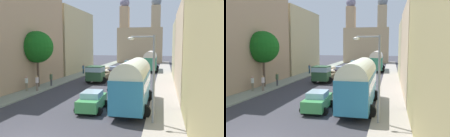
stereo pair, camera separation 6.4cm
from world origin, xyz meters
TOP-DOWN VIEW (x-y plane):
  - ground_plane at (0.00, 27.00)m, footprint 154.00×154.00m
  - sidewalk_left at (-7.25, 27.00)m, footprint 2.50×70.00m
  - sidewalk_right at (7.25, 27.00)m, footprint 2.50×70.00m
  - building_left_1 at (-10.93, 15.40)m, footprint 5.34×14.91m
  - building_left_2 at (-10.88, 30.92)m, footprint 4.77×14.71m
  - building_right_1 at (11.47, 14.87)m, footprint 5.94×12.86m
  - building_right_2 at (11.10, 27.39)m, footprint 5.21×11.19m
  - distant_church at (-0.00, 57.49)m, footprint 12.96×6.74m
  - parked_bus_0 at (4.68, 8.23)m, footprint 3.24×8.48m
  - parked_bus_1 at (4.39, 35.89)m, footprint 3.42×8.49m
  - cargo_truck_0 at (-1.95, 20.46)m, footprint 3.06×7.12m
  - car_0 at (-1.89, 28.67)m, footprint 2.38×3.70m
  - car_1 at (-1.78, 45.64)m, footprint 2.24×3.82m
  - car_2 at (1.61, 6.65)m, footprint 2.34×3.79m
  - car_3 at (2.13, 15.02)m, footprint 2.28×4.29m
  - pedestrian_1 at (-6.63, 12.11)m, footprint 0.51×0.51m
  - pedestrian_2 at (-7.07, 27.98)m, footprint 0.51×0.51m
  - pedestrian_3 at (-7.84, 11.93)m, footprint 0.38×0.38m
  - pedestrian_4 at (-6.66, 15.37)m, footprint 0.46×0.46m
  - streetlamp_near at (6.24, 4.47)m, footprint 1.78×0.28m
  - roadside_tree_1 at (-7.90, 14.46)m, footprint 3.85×3.85m

SIDE VIEW (x-z plane):
  - ground_plane at x=0.00m, z-range 0.00..0.00m
  - sidewalk_left at x=-7.25m, z-range 0.00..0.14m
  - sidewalk_right at x=7.25m, z-range 0.00..0.14m
  - car_1 at x=-1.78m, z-range 0.01..1.47m
  - car_0 at x=-1.89m, z-range 0.01..1.48m
  - car_3 at x=2.13m, z-range 0.01..1.56m
  - car_2 at x=1.61m, z-range 0.01..1.57m
  - pedestrian_3 at x=-7.84m, z-range 0.13..1.90m
  - pedestrian_4 at x=-6.66m, z-range 0.13..1.91m
  - pedestrian_2 at x=-7.07m, z-range 0.13..1.93m
  - pedestrian_1 at x=-6.63m, z-range 0.13..1.99m
  - cargo_truck_0 at x=-1.95m, z-range 0.08..2.47m
  - parked_bus_0 at x=4.68m, z-range 0.22..4.23m
  - parked_bus_1 at x=4.39m, z-range 0.20..4.25m
  - streetlamp_near at x=6.24m, z-range 0.62..6.46m
  - building_right_2 at x=11.10m, z-range 0.00..8.83m
  - building_right_1 at x=11.47m, z-range 0.00..9.20m
  - roadside_tree_1 at x=-7.90m, z-range 1.52..8.45m
  - building_left_2 at x=-10.88m, z-range 0.00..11.88m
  - distant_church at x=0.00m, z-range -3.29..15.69m
  - building_left_1 at x=-10.93m, z-range 0.02..14.04m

